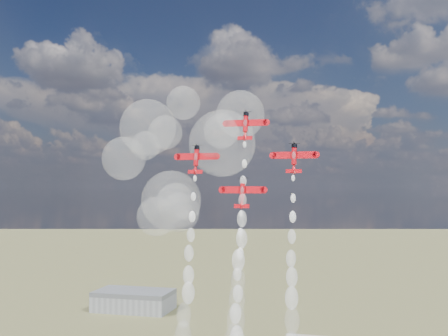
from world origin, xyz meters
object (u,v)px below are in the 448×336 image
hangar (134,300)px  plane_left (196,159)px  plane_right (294,158)px  plane_slot (242,192)px  plane_lead (246,125)px

hangar → plane_left: 216.69m
plane_right → plane_slot: bearing=-171.0°
hangar → plane_slot: bearing=-57.9°
hangar → plane_left: size_ratio=4.07×
hangar → plane_slot: 221.87m
plane_right → plane_left: bearing=180.0°
plane_left → plane_right: size_ratio=1.00×
plane_left → plane_slot: 17.69m
plane_left → plane_right: bearing=0.0°
hangar → plane_right: (125.84, -174.96, 83.45)m
hangar → plane_left: plane_left is taller
hangar → plane_left: (96.85, -174.96, 83.45)m
hangar → plane_right: 231.11m
hangar → plane_right: bearing=-54.3°
plane_lead → plane_slot: bearing=-90.0°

